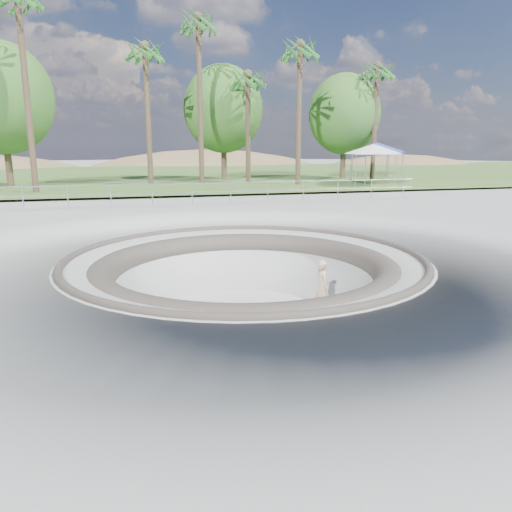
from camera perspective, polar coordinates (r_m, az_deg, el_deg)
ground at (r=14.22m, az=-1.26°, el=-0.19°), size 180.00×180.00×0.00m
skate_bowl at (r=14.74m, az=-1.23°, el=-7.13°), size 14.00×14.00×4.10m
grass_strip at (r=47.70m, az=-10.59°, el=9.08°), size 180.00×36.00×0.12m
distant_hills at (r=71.74m, az=-8.59°, el=4.55°), size 103.20×45.00×28.60m
safety_railing at (r=25.81m, az=-7.31°, el=7.17°), size 25.00×0.06×1.03m
skateboard at (r=15.19m, az=7.49°, el=-6.62°), size 0.93×0.43×0.09m
skater at (r=14.92m, az=7.58°, el=-3.53°), size 0.41×0.62×1.67m
canopy_white at (r=35.97m, az=13.26°, el=11.81°), size 5.31×5.31×2.82m
canopy_blue at (r=37.61m, az=13.71°, el=11.94°), size 5.73×5.73×2.91m
palm_a at (r=33.55m, az=-25.57°, el=24.51°), size 2.60×2.60×11.99m
palm_b at (r=36.58m, az=-12.56°, el=21.50°), size 2.60×2.60×10.06m
palm_c at (r=37.18m, az=-6.62°, el=24.40°), size 2.60×2.60×12.04m
palm_d at (r=37.52m, az=-0.93°, el=19.34°), size 2.60×2.60×8.51m
palm_e at (r=36.24m, az=5.05°, el=22.05°), size 2.60×2.60×10.22m
palm_f at (r=41.23m, az=13.70°, el=19.60°), size 2.60×2.60×9.42m
bushy_tree_left at (r=36.94m, az=-27.07°, el=15.76°), size 6.44×5.85×9.28m
bushy_tree_mid at (r=40.78m, az=-3.77°, el=16.41°), size 6.21×5.65×8.97m
bushy_tree_right at (r=42.17m, az=10.09°, el=15.66°), size 5.84×5.31×8.42m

